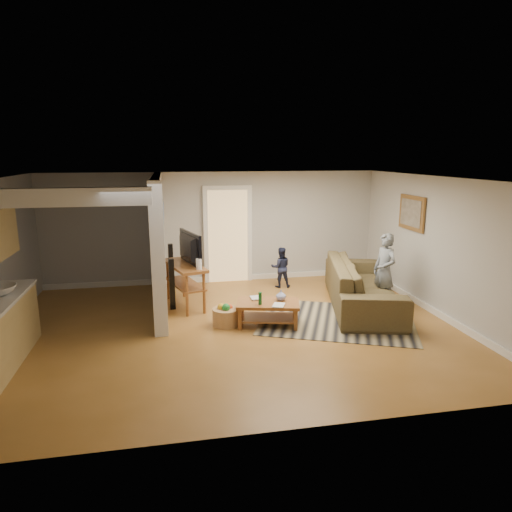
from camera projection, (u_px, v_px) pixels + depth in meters
The scene contains 11 objects.
ground at pixel (234, 328), 7.73m from camera, with size 7.50×7.50×0.00m, color brown.
room_shell at pixel (166, 241), 7.62m from camera, with size 7.54×6.02×2.52m.
area_rug at pixel (337, 320), 8.06m from camera, with size 2.64×1.93×0.01m, color black.
sofa at pixel (361, 306), 8.86m from camera, with size 2.96×1.16×0.86m, color #483B24.
coffee_table at pixel (269, 307), 7.82m from camera, with size 1.17×0.85×0.62m.
tv_console at pixel (185, 268), 8.70m from camera, with size 0.86×1.41×1.14m.
speaker_left at pixel (172, 284), 8.58m from camera, with size 0.10×0.10×0.98m, color black.
speaker_right at pixel (171, 267), 9.83m from camera, with size 0.10×0.10×1.01m, color black.
toy_basket at pixel (226, 316), 7.83m from camera, with size 0.46×0.46×0.41m.
child at pixel (382, 306), 8.86m from camera, with size 0.52×0.34×1.43m, color gray.
toddler at pixel (280, 287), 10.12m from camera, with size 0.44×0.34×0.90m, color #1B203A.
Camera 1 is at (-1.02, -7.21, 2.89)m, focal length 32.00 mm.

